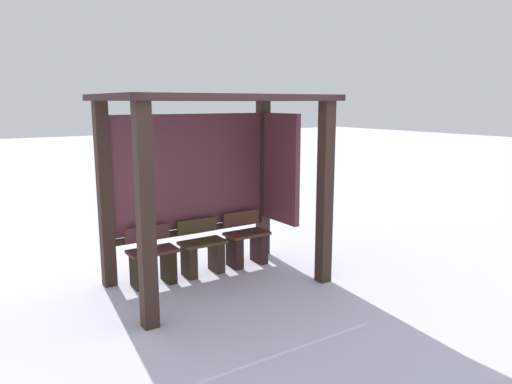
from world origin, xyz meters
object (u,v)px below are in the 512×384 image
object	(u,v)px
bench_left_inside	(153,261)
bench_right_inside	(246,243)
bench_center_inside	(202,252)
bus_shelter	(215,152)

from	to	relation	value
bench_left_inside	bench_right_inside	bearing A→B (deg)	-0.00
bench_left_inside	bench_right_inside	xyz separation A→B (m)	(1.44, -0.00, 0.00)
bench_left_inside	bench_center_inside	xyz separation A→B (m)	(0.72, 0.00, -0.00)
bus_shelter	bench_right_inside	world-z (taller)	bus_shelter
bench_center_inside	bench_right_inside	world-z (taller)	bench_right_inside
bus_shelter	bench_left_inside	distance (m)	1.64
bus_shelter	bench_center_inside	size ratio (longest dim) A/B	3.62
bus_shelter	bench_right_inside	distance (m)	1.52
bench_center_inside	bench_right_inside	bearing A→B (deg)	-0.01
bus_shelter	bench_center_inside	xyz separation A→B (m)	(-0.12, 0.19, -1.39)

